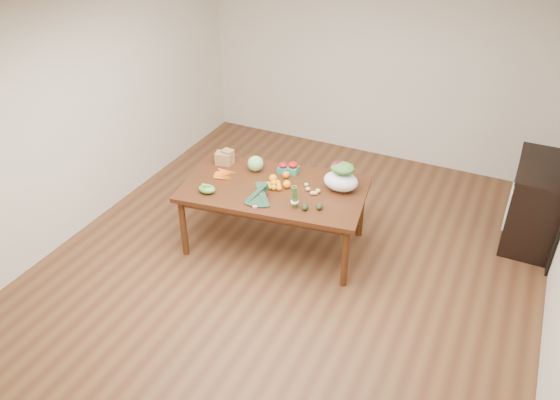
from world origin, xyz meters
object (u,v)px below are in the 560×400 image
at_px(cabinet, 534,203).
at_px(cabbage, 255,164).
at_px(salad_bag, 341,178).
at_px(asparagus_bundle, 295,197).
at_px(dining_table, 274,216).
at_px(kale_bunch, 258,196).
at_px(paper_bag, 224,157).
at_px(mandarin_cluster, 274,184).

distance_m(cabinet, cabbage, 3.12).
bearing_deg(cabbage, salad_bag, 1.42).
bearing_deg(asparagus_bundle, cabinet, 27.87).
relative_size(dining_table, kale_bunch, 4.80).
bearing_deg(asparagus_bundle, paper_bag, 148.07).
height_order(cabinet, mandarin_cluster, cabinet).
height_order(paper_bag, salad_bag, salad_bag).
distance_m(cabinet, mandarin_cluster, 2.90).
bearing_deg(cabinet, paper_bag, -161.02).
height_order(dining_table, salad_bag, salad_bag).
height_order(dining_table, asparagus_bundle, asparagus_bundle).
relative_size(paper_bag, mandarin_cluster, 1.34).
xyz_separation_m(dining_table, cabinet, (2.55, 1.35, 0.10)).
relative_size(mandarin_cluster, salad_bag, 0.49).
xyz_separation_m(cabinet, kale_bunch, (-2.56, -1.68, 0.36)).
bearing_deg(kale_bunch, asparagus_bundle, 3.72).
bearing_deg(kale_bunch, cabinet, 25.00).
relative_size(kale_bunch, asparagus_bundle, 1.60).
bearing_deg(cabinet, kale_bunch, -146.69).
distance_m(cabbage, mandarin_cluster, 0.43).
bearing_deg(cabbage, paper_bag, -178.13).
bearing_deg(salad_bag, cabbage, -178.58).
bearing_deg(salad_bag, paper_bag, -178.45).
height_order(dining_table, paper_bag, paper_bag).
relative_size(cabbage, kale_bunch, 0.44).
height_order(cabinet, paper_bag, cabinet).
distance_m(kale_bunch, asparagus_bundle, 0.38).
distance_m(dining_table, cabinet, 2.88).
height_order(dining_table, mandarin_cluster, mandarin_cluster).
distance_m(dining_table, mandarin_cluster, 0.42).
bearing_deg(asparagus_bundle, dining_table, 135.16).
xyz_separation_m(dining_table, mandarin_cluster, (0.01, -0.02, 0.42)).
xyz_separation_m(cabbage, asparagus_bundle, (0.69, -0.49, 0.04)).
bearing_deg(cabinet, dining_table, -152.17).
xyz_separation_m(paper_bag, kale_bunch, (0.72, -0.55, -0.01)).
height_order(paper_bag, cabbage, cabbage).
bearing_deg(mandarin_cluster, paper_bag, 162.74).
relative_size(paper_bag, cabbage, 1.37).
relative_size(cabinet, mandarin_cluster, 5.67).
distance_m(paper_bag, salad_bag, 1.39).
bearing_deg(asparagus_bundle, mandarin_cluster, 136.27).
xyz_separation_m(cabinet, cabbage, (-2.89, -1.12, 0.37)).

